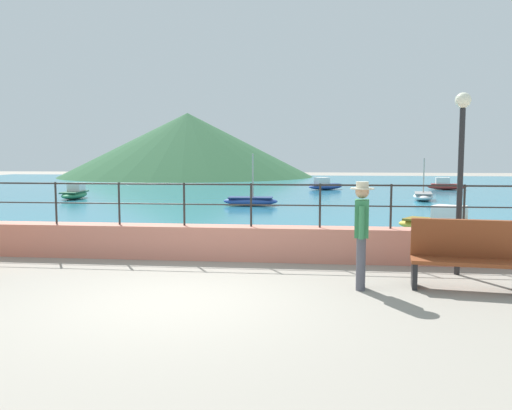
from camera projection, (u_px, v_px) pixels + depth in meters
The scene contains 14 objects.
ground_plane at pixel (178, 301), 7.72m from camera, with size 120.00×120.00×0.00m, color gray.
promenade_wall at pixel (218, 242), 10.85m from camera, with size 20.00×0.56×0.70m, color tan.
railing at pixel (217, 197), 10.76m from camera, with size 18.44×0.04×0.90m.
lake_water at pixel (282, 189), 33.28m from camera, with size 64.00×44.32×0.06m, color teal.
hill_main at pixel (188, 145), 52.40m from camera, with size 25.54×25.54×6.44m, color #285633.
bench_far at pixel (465, 255), 8.40m from camera, with size 1.76×0.78×1.13m.
person_walking at pixel (361, 229), 8.34m from camera, with size 0.38×0.57×1.75m.
lamp_post at pixel (461, 154), 9.25m from camera, with size 0.28×0.28×3.28m.
boat_0 at pixel (441, 223), 14.12m from camera, with size 2.43×1.96×0.76m.
boat_1 at pixel (75, 193), 25.35m from camera, with size 1.04×2.35×0.76m.
boat_2 at pixel (251, 201), 21.89m from camera, with size 2.32×0.95×2.19m.
boat_3 at pixel (446, 185), 32.03m from camera, with size 2.41×1.23×0.76m.
boat_4 at pixel (325, 185), 32.16m from camera, with size 2.45×1.90×0.76m.
boat_5 at pixel (423, 196), 24.48m from camera, with size 1.28×2.42×1.98m.
Camera 1 is at (1.99, -7.37, 2.16)m, focal length 36.35 mm.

